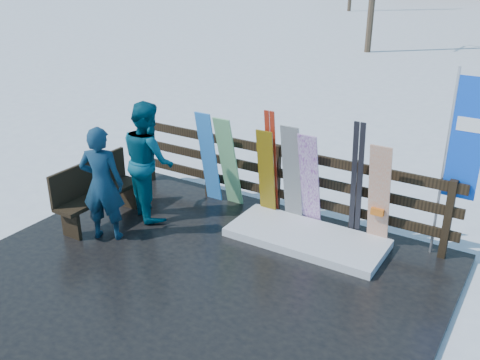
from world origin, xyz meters
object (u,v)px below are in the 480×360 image
Objects in this scene: snowboard_0 at (209,158)px; snowboard_5 at (379,197)px; snowboard_2 at (266,174)px; snowboard_4 at (292,176)px; person_front at (102,184)px; rental_flag at (461,146)px; bench at (96,190)px; snowboard_3 at (310,182)px; snowboard_1 at (229,163)px; person_back at (148,160)px.

snowboard_5 is (2.85, -0.00, -0.01)m from snowboard_0.
snowboard_4 reaches higher than snowboard_2.
snowboard_0 is at bearing -133.41° from person_front.
rental_flag reaches higher than snowboard_4.
snowboard_3 reaches higher than bench.
snowboard_4 reaches higher than snowboard_1.
snowboard_1 is 2.46m from snowboard_5.
snowboard_3 is at bearing -0.00° from snowboard_0.
rental_flag is at bearing 7.92° from snowboard_3.
snowboard_0 is 0.38m from snowboard_1.
rental_flag is at bearing 5.78° from snowboard_2.
person_back reaches higher than snowboard_1.
bench is 0.95× the size of snowboard_3.
snowboard_3 is at bearing -127.78° from person_back.
snowboard_5 is (1.04, 0.00, 0.01)m from snowboard_3.
snowboard_4 is 1.03× the size of snowboard_5.
person_back is (-2.04, -0.87, 0.12)m from snowboard_4.
snowboard_5 is 0.86× the size of person_back.
snowboard_1 is (1.48, 1.48, 0.27)m from bench.
snowboard_2 is 0.93× the size of snowboard_3.
person_back is (-0.53, -0.87, 0.14)m from snowboard_0.
snowboard_0 is at bearing 180.00° from snowboard_4.
person_back reaches higher than snowboard_3.
snowboard_2 is 1.77m from snowboard_5.
bench is 0.81× the size of person_back.
snowboard_0 is 1.02× the size of snowboard_3.
bench is 1.86m from snowboard_0.
snowboard_1 is 1.09× the size of snowboard_2.
snowboard_1 is 1.42m from snowboard_3.
snowboard_1 and snowboard_5 have the same top height.
person_front is at bearing -139.57° from snowboard_4.
snowboard_2 is at bearing 34.20° from bench.
person_back is (0.07, 0.92, 0.08)m from person_front.
person_front is (-0.98, -1.79, 0.07)m from snowboard_1.
rental_flag is at bearing 4.59° from snowboard_1.
snowboard_3 is 0.85× the size of person_back.
person_back is at bearing -151.53° from snowboard_2.
snowboard_1 is at bearing -175.41° from rental_flag.
snowboard_2 reaches higher than bench.
rental_flag is at bearing -133.30° from person_back.
rental_flag reaches higher than person_back.
person_back is (-2.33, -0.87, 0.16)m from snowboard_3.
snowboard_4 is 2.39m from rental_flag.
snowboard_0 is at bearing 180.00° from snowboard_1.
snowboard_4 is (0.43, -0.00, 0.07)m from snowboard_2.
snowboard_0 is at bearing 180.00° from snowboard_5.
snowboard_4 is (-0.29, 0.00, 0.03)m from snowboard_3.
snowboard_4 is at bearing 180.00° from snowboard_3.
snowboard_4 is 0.88× the size of person_back.
person_back is at bearing 46.83° from bench.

